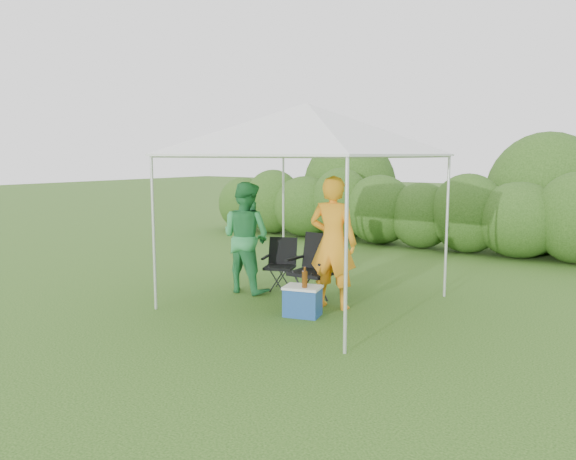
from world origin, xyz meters
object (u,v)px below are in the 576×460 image
Objects in this scene: man at (333,243)px; woman at (246,237)px; chair_left at (281,260)px; canopy at (307,130)px; chair_right at (315,264)px; cooler at (303,301)px.

man is 1.08× the size of woman.
woman is at bearing -147.42° from chair_left.
canopy is 1.60m from man.
chair_right is at bearing -30.36° from man.
man is at bearing 63.37° from cooler.
canopy is 2.21m from chair_left.
canopy is 1.91m from chair_right.
cooler is at bearing -64.79° from chair_left.
cooler is (0.27, -0.71, -0.36)m from chair_right.
chair_right reaches higher than chair_left.
chair_left is (-0.81, 0.48, -2.00)m from canopy.
woman reaches higher than chair_right.
cooler is at bearing 68.04° from man.
cooler is (1.47, -0.61, -0.65)m from woman.
chair_right is 1.24m from woman.
man is (0.38, -0.13, 0.36)m from chair_right.
chair_left is 1.42m from man.
canopy is 1.68× the size of man.
cooler is (-0.11, -0.58, -0.72)m from man.
chair_right is 0.58× the size of woman.
woman is 3.08× the size of cooler.
woman is (-0.33, -0.46, 0.40)m from chair_left.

